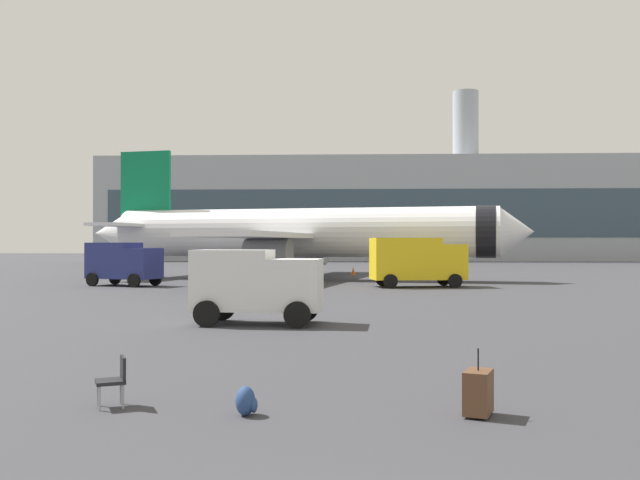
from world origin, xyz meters
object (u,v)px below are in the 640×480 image
safety_cone_near (353,271)px  fuel_truck (417,260)px  service_truck (123,262)px  rolling_suitcase (478,392)px  cargo_van (256,283)px  safety_cone_mid (91,277)px  airplane_at_gate (299,233)px  safety_cone_far (392,275)px  traveller_backpack (246,401)px  safety_cone_outer (448,272)px  gate_chair (115,378)px

safety_cone_near → fuel_truck: bearing=-77.1°
service_truck → rolling_suitcase: service_truck is taller
cargo_van → safety_cone_mid: bearing=121.2°
cargo_van → safety_cone_near: cargo_van is taller
airplane_at_gate → safety_cone_far: 7.96m
rolling_suitcase → traveller_backpack: bearing=-178.2°
airplane_at_gate → rolling_suitcase: 42.96m
safety_cone_outer → rolling_suitcase: size_ratio=0.71×
fuel_truck → safety_cone_mid: 23.91m
fuel_truck → traveller_backpack: (-6.14, -33.78, -1.54)m
fuel_truck → safety_cone_near: 17.92m
gate_chair → safety_cone_mid: bearing=111.3°
airplane_at_gate → service_truck: size_ratio=6.76×
airplane_at_gate → traveller_backpack: 42.74m
service_truck → safety_cone_mid: 6.00m
airplane_at_gate → safety_cone_far: bearing=1.4°
service_truck → cargo_van: (11.82, -21.49, -0.16)m
fuel_truck → safety_cone_near: bearing=102.9°
fuel_truck → safety_cone_mid: size_ratio=9.18×
safety_cone_far → safety_cone_outer: 8.19m
traveller_backpack → gate_chair: 2.41m
cargo_van → traveller_backpack: size_ratio=9.44×
traveller_backpack → gate_chair: size_ratio=0.56×
fuel_truck → safety_cone_mid: (-23.38, 4.83, -1.43)m
safety_cone_near → gate_chair: gate_chair is taller
airplane_at_gate → safety_cone_far: size_ratio=49.68×
airplane_at_gate → safety_cone_outer: (12.52, 6.44, -3.27)m
fuel_truck → traveller_backpack: bearing=-100.3°
service_truck → rolling_suitcase: 38.17m
rolling_suitcase → gate_chair: rolling_suitcase is taller
fuel_truck → safety_cone_near: (-3.98, 17.42, -1.40)m
airplane_at_gate → cargo_van: 29.92m
airplane_at_gate → rolling_suitcase: bearing=-82.1°
fuel_truck → safety_cone_far: size_ratio=8.80×
safety_cone_near → safety_cone_mid: (-19.40, -12.59, -0.03)m
safety_cone_outer → gate_chair: (-12.72, -48.48, 0.11)m
cargo_van → rolling_suitcase: 13.71m
safety_cone_near → safety_cone_outer: (8.22, -2.22, 0.02)m
gate_chair → service_truck: bearing=108.1°
safety_cone_near → rolling_suitcase: size_ratio=0.68×
safety_cone_outer → traveller_backpack: safety_cone_outer is taller
fuel_truck → rolling_suitcase: size_ratio=5.73×
service_truck → airplane_at_gate: bearing=36.6°
traveller_backpack → safety_cone_mid: bearing=114.1°
rolling_suitcase → traveller_backpack: 3.78m
safety_cone_outer → gate_chair: size_ratio=0.91×
airplane_at_gate → gate_chair: bearing=-90.3°
airplane_at_gate → safety_cone_mid: size_ratio=51.82×
fuel_truck → safety_cone_near: fuel_truck is taller
safety_cone_mid → safety_cone_outer: size_ratio=0.88×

